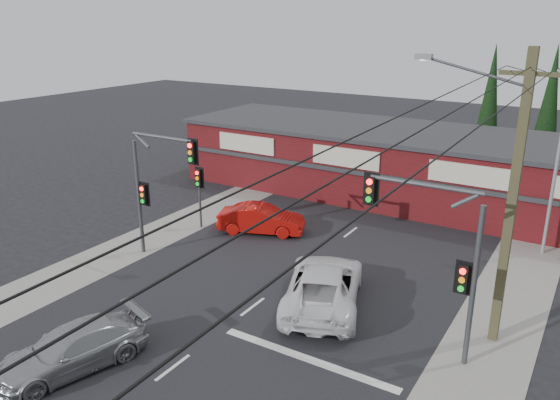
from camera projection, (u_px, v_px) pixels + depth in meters
The scene contains 18 objects.
ground at pixel (247, 311), 21.11m from camera, with size 120.00×120.00×0.00m, color black.
road_strip at pixel (309, 264), 25.14m from camera, with size 14.00×70.00×0.01m, color black.
verge_left at pixel (171, 228), 29.36m from camera, with size 3.00×70.00×0.02m, color gray.
verge_right at pixel (503, 314), 20.92m from camera, with size 3.00×70.00×0.02m, color gray.
stop_line at pixel (308, 359), 18.15m from camera, with size 6.50×0.35×0.01m, color silver.
white_suv at pixel (324, 285), 21.37m from camera, with size 2.79×6.05×1.68m, color white.
silver_suv at pixel (73, 348), 17.52m from camera, with size 1.97×4.85×1.41m, color #A1A4A6.
red_sedan at pixel (261, 219), 28.64m from camera, with size 1.57×4.50×1.48m, color #B8100B.
lane_dashes at pixel (351, 232), 28.84m from camera, with size 0.12×56.76×0.01m.
shop_building at pixel (386, 161), 34.64m from camera, with size 27.30×8.40×4.22m.
conifer_near at pixel (490, 100), 37.01m from camera, with size 1.80×1.80×9.25m.
conifer_far at pixel (550, 100), 36.88m from camera, with size 1.80×1.80×9.25m.
traffic_mast_left at pixel (154, 177), 24.66m from camera, with size 3.77×0.27×5.97m.
traffic_mast_right at pixel (441, 246), 17.25m from camera, with size 3.96×0.27×5.97m.
pedestal_signal at pixel (199, 185), 28.77m from camera, with size 0.55×0.27×3.38m.
utility_pole at pixel (509, 193), 17.65m from camera, with size 4.38×0.59×10.00m.
steel_pole at pixel (558, 158), 24.83m from camera, with size 1.20×0.16×9.00m.
power_lines at pixel (490, 102), 12.03m from camera, with size 2.01×29.00×1.22m.
Camera 1 is at (10.85, -15.21, 10.81)m, focal length 35.00 mm.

